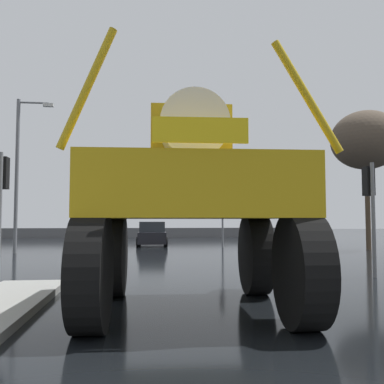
{
  "coord_description": "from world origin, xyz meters",
  "views": [
    {
      "loc": [
        -1.51,
        -1.38,
        1.6
      ],
      "look_at": [
        -0.14,
        10.15,
        2.36
      ],
      "focal_mm": 40.75,
      "sensor_mm": 36.0,
      "label": 1
    }
  ],
  "objects_px": {
    "traffic_signal_near_left": "(2,188)",
    "traffic_signal_near_right": "(370,194)",
    "sedan_ahead": "(152,234)",
    "traffic_signal_far_left": "(222,201)",
    "bare_tree_right": "(366,141)",
    "oversize_sprayer": "(191,200)",
    "streetlight_far_left": "(20,167)",
    "traffic_signal_far_right": "(93,203)"
  },
  "relations": [
    {
      "from": "streetlight_far_left",
      "to": "traffic_signal_near_left",
      "type": "bearing_deg",
      "value": -77.29
    },
    {
      "from": "oversize_sprayer",
      "to": "traffic_signal_far_right",
      "type": "distance_m",
      "value": 18.22
    },
    {
      "from": "streetlight_far_left",
      "to": "bare_tree_right",
      "type": "relative_size",
      "value": 0.99
    },
    {
      "from": "traffic_signal_far_left",
      "to": "bare_tree_right",
      "type": "xyz_separation_m",
      "value": [
        7.63,
        -2.95,
        3.3
      ]
    },
    {
      "from": "traffic_signal_far_left",
      "to": "traffic_signal_far_right",
      "type": "height_order",
      "value": "traffic_signal_far_left"
    },
    {
      "from": "sedan_ahead",
      "to": "traffic_signal_near_right",
      "type": "distance_m",
      "value": 17.12
    },
    {
      "from": "sedan_ahead",
      "to": "traffic_signal_near_left",
      "type": "bearing_deg",
      "value": 166.76
    },
    {
      "from": "traffic_signal_near_right",
      "to": "traffic_signal_far_right",
      "type": "distance_m",
      "value": 16.71
    },
    {
      "from": "oversize_sprayer",
      "to": "traffic_signal_near_left",
      "type": "height_order",
      "value": "oversize_sprayer"
    },
    {
      "from": "sedan_ahead",
      "to": "streetlight_far_left",
      "type": "height_order",
      "value": "streetlight_far_left"
    },
    {
      "from": "traffic_signal_near_right",
      "to": "streetlight_far_left",
      "type": "relative_size",
      "value": 0.43
    },
    {
      "from": "traffic_signal_far_left",
      "to": "traffic_signal_near_right",
      "type": "bearing_deg",
      "value": -83.05
    },
    {
      "from": "sedan_ahead",
      "to": "bare_tree_right",
      "type": "distance_m",
      "value": 13.87
    },
    {
      "from": "traffic_signal_near_left",
      "to": "traffic_signal_far_left",
      "type": "distance_m",
      "value": 16.25
    },
    {
      "from": "traffic_signal_far_left",
      "to": "traffic_signal_near_left",
      "type": "bearing_deg",
      "value": -121.34
    },
    {
      "from": "streetlight_far_left",
      "to": "sedan_ahead",
      "type": "bearing_deg",
      "value": 40.09
    },
    {
      "from": "traffic_signal_near_left",
      "to": "bare_tree_right",
      "type": "bearing_deg",
      "value": 34.2
    },
    {
      "from": "traffic_signal_far_right",
      "to": "traffic_signal_near_right",
      "type": "bearing_deg",
      "value": -56.18
    },
    {
      "from": "oversize_sprayer",
      "to": "bare_tree_right",
      "type": "xyz_separation_m",
      "value": [
        11.59,
        14.89,
        4.08
      ]
    },
    {
      "from": "traffic_signal_near_left",
      "to": "traffic_signal_near_right",
      "type": "bearing_deg",
      "value": 0.01
    },
    {
      "from": "traffic_signal_near_right",
      "to": "traffic_signal_far_right",
      "type": "height_order",
      "value": "traffic_signal_far_right"
    },
    {
      "from": "sedan_ahead",
      "to": "traffic_signal_far_right",
      "type": "relative_size",
      "value": 1.16
    },
    {
      "from": "traffic_signal_near_right",
      "to": "traffic_signal_near_left",
      "type": "bearing_deg",
      "value": -179.99
    },
    {
      "from": "traffic_signal_near_left",
      "to": "traffic_signal_near_right",
      "type": "height_order",
      "value": "traffic_signal_near_left"
    },
    {
      "from": "oversize_sprayer",
      "to": "traffic_signal_near_left",
      "type": "distance_m",
      "value": 6.0
    },
    {
      "from": "oversize_sprayer",
      "to": "traffic_signal_near_left",
      "type": "relative_size",
      "value": 1.48
    },
    {
      "from": "traffic_signal_far_left",
      "to": "streetlight_far_left",
      "type": "height_order",
      "value": "streetlight_far_left"
    },
    {
      "from": "traffic_signal_far_left",
      "to": "traffic_signal_far_right",
      "type": "xyz_separation_m",
      "value": [
        -7.61,
        0.0,
        -0.14
      ]
    },
    {
      "from": "traffic_signal_far_right",
      "to": "bare_tree_right",
      "type": "xyz_separation_m",
      "value": [
        15.24,
        -2.95,
        3.44
      ]
    },
    {
      "from": "traffic_signal_near_right",
      "to": "streetlight_far_left",
      "type": "distance_m",
      "value": 16.36
    },
    {
      "from": "traffic_signal_far_right",
      "to": "sedan_ahead",
      "type": "bearing_deg",
      "value": 31.47
    },
    {
      "from": "traffic_signal_near_right",
      "to": "traffic_signal_far_left",
      "type": "distance_m",
      "value": 13.99
    },
    {
      "from": "traffic_signal_near_right",
      "to": "bare_tree_right",
      "type": "bearing_deg",
      "value": 61.47
    },
    {
      "from": "traffic_signal_far_left",
      "to": "traffic_signal_far_right",
      "type": "relative_size",
      "value": 1.05
    },
    {
      "from": "oversize_sprayer",
      "to": "sedan_ahead",
      "type": "height_order",
      "value": "oversize_sprayer"
    },
    {
      "from": "sedan_ahead",
      "to": "streetlight_far_left",
      "type": "relative_size",
      "value": 0.54
    },
    {
      "from": "traffic_signal_near_right",
      "to": "bare_tree_right",
      "type": "distance_m",
      "value": 12.97
    },
    {
      "from": "sedan_ahead",
      "to": "traffic_signal_far_left",
      "type": "bearing_deg",
      "value": -115.67
    },
    {
      "from": "traffic_signal_near_right",
      "to": "traffic_signal_far_left",
      "type": "xyz_separation_m",
      "value": [
        -1.69,
        13.88,
        0.39
      ]
    },
    {
      "from": "traffic_signal_near_left",
      "to": "traffic_signal_far_left",
      "type": "height_order",
      "value": "traffic_signal_far_left"
    },
    {
      "from": "sedan_ahead",
      "to": "traffic_signal_far_right",
      "type": "xyz_separation_m",
      "value": [
        -3.5,
        -2.14,
        1.9
      ]
    },
    {
      "from": "sedan_ahead",
      "to": "traffic_signal_near_right",
      "type": "xyz_separation_m",
      "value": [
        5.8,
        -16.02,
        1.65
      ]
    }
  ]
}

